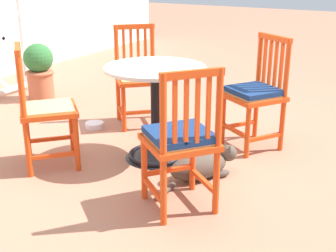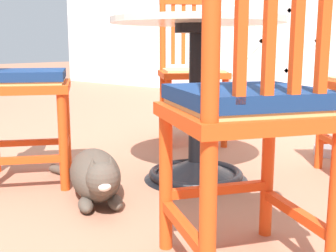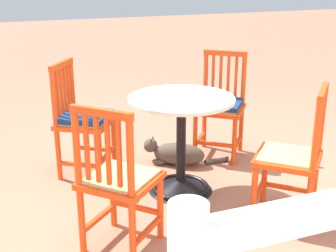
% 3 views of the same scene
% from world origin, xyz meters
% --- Properties ---
extents(ground_plane, '(24.00, 24.00, 0.00)m').
position_xyz_m(ground_plane, '(0.00, 0.00, 0.00)').
color(ground_plane, '#A36B51').
extents(cafe_table, '(0.76, 0.76, 0.73)m').
position_xyz_m(cafe_table, '(0.01, 0.03, 0.28)').
color(cafe_table, black).
rests_on(cafe_table, ground_plane).
extents(orange_chair_tucked_in, '(0.57, 0.57, 0.91)m').
position_xyz_m(orange_chair_tucked_in, '(0.64, 0.59, 0.43)').
color(orange_chair_tucked_in, '#D64214').
rests_on(orange_chair_tucked_in, ground_plane).
extents(orange_chair_at_corner, '(0.57, 0.57, 0.91)m').
position_xyz_m(orange_chair_at_corner, '(-0.50, 0.67, 0.43)').
color(orange_chair_at_corner, '#D64214').
rests_on(orange_chair_at_corner, ground_plane).
extents(orange_chair_by_planter, '(0.56, 0.56, 0.91)m').
position_xyz_m(orange_chair_by_planter, '(-0.57, -0.50, 0.45)').
color(orange_chair_by_planter, '#D64214').
rests_on(orange_chair_by_planter, ground_plane).
extents(orange_chair_near_fence, '(0.55, 0.55, 0.91)m').
position_xyz_m(orange_chair_near_fence, '(0.61, -0.56, 0.45)').
color(orange_chair_near_fence, '#D64214').
rests_on(orange_chair_near_fence, ground_plane).
extents(tabby_cat, '(0.70, 0.41, 0.23)m').
position_xyz_m(tabby_cat, '(-0.13, -0.45, 0.10)').
color(tabby_cat, '#4C4238').
rests_on(tabby_cat, ground_plane).
extents(terracotta_planter, '(0.32, 0.32, 0.62)m').
position_xyz_m(terracotta_planter, '(0.80, 1.98, 0.33)').
color(terracotta_planter, '#B25B3D').
rests_on(terracotta_planter, ground_plane).
extents(pet_water_bowl, '(0.17, 0.17, 0.05)m').
position_xyz_m(pet_water_bowl, '(0.33, 0.88, 0.03)').
color(pet_water_bowl, silver).
rests_on(pet_water_bowl, ground_plane).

